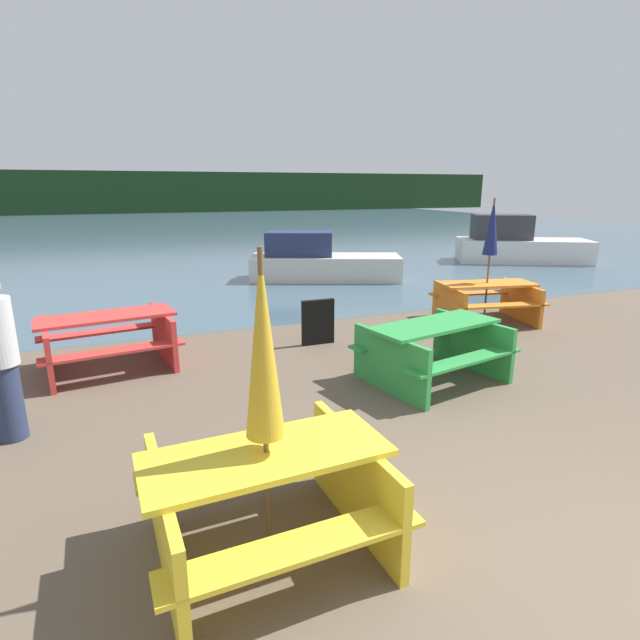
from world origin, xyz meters
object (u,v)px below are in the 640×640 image
(picnic_table_orange, at_px, (486,298))
(umbrella_navy, at_px, (492,228))
(umbrella_gold, at_px, (263,348))
(person, at_px, (0,360))
(boat_second, at_px, (517,245))
(signboard, at_px, (318,322))
(picnic_table_green, at_px, (433,346))
(picnic_table_yellow, at_px, (267,493))
(boat, at_px, (319,262))
(picnic_table_red, at_px, (108,337))

(picnic_table_orange, bearing_deg, umbrella_navy, 63.43)
(umbrella_gold, distance_m, person, 3.34)
(boat_second, bearing_deg, signboard, -119.34)
(picnic_table_green, height_order, picnic_table_orange, picnic_table_green)
(picnic_table_yellow, distance_m, picnic_table_green, 3.78)
(picnic_table_green, distance_m, person, 4.98)
(person, bearing_deg, picnic_table_green, -2.53)
(picnic_table_green, bearing_deg, boat, 79.80)
(picnic_table_red, height_order, boat_second, boat_second)
(picnic_table_orange, distance_m, umbrella_gold, 7.29)
(picnic_table_red, bearing_deg, boat, 45.49)
(umbrella_navy, bearing_deg, picnic_table_red, -179.18)
(picnic_table_yellow, distance_m, umbrella_gold, 1.06)
(picnic_table_yellow, distance_m, picnic_table_orange, 7.21)
(umbrella_navy, relative_size, signboard, 3.10)
(picnic_table_yellow, bearing_deg, boat, 66.52)
(picnic_table_green, bearing_deg, umbrella_navy, 39.37)
(picnic_table_red, height_order, umbrella_navy, umbrella_navy)
(umbrella_navy, distance_m, boat_second, 8.84)
(umbrella_navy, bearing_deg, umbrella_gold, -141.00)
(umbrella_navy, xyz_separation_m, signboard, (-3.51, -0.14, -1.41))
(boat_second, bearing_deg, umbrella_gold, -109.98)
(picnic_table_yellow, relative_size, boat, 0.40)
(picnic_table_green, relative_size, signboard, 2.72)
(picnic_table_yellow, relative_size, signboard, 2.30)
(picnic_table_orange, bearing_deg, boat, 103.50)
(picnic_table_yellow, height_order, signboard, picnic_table_yellow)
(boat_second, height_order, signboard, boat_second)
(picnic_table_orange, distance_m, boat_second, 8.76)
(picnic_table_green, xyz_separation_m, umbrella_navy, (2.65, 2.18, 1.31))
(picnic_table_red, bearing_deg, boat_second, 25.37)
(umbrella_navy, bearing_deg, boat, 103.50)
(picnic_table_yellow, relative_size, umbrella_navy, 0.74)
(boat_second, bearing_deg, picnic_table_orange, -107.79)
(umbrella_gold, height_order, person, umbrella_gold)
(umbrella_navy, xyz_separation_m, boat, (-1.29, 5.39, -1.30))
(umbrella_navy, height_order, boat, umbrella_navy)
(picnic_table_yellow, height_order, umbrella_navy, umbrella_navy)
(boat, relative_size, boat_second, 0.95)
(umbrella_navy, relative_size, umbrella_gold, 1.07)
(picnic_table_orange, bearing_deg, boat_second, 43.85)
(boat_second, bearing_deg, umbrella_navy, -107.79)
(picnic_table_yellow, xyz_separation_m, umbrella_navy, (5.60, 4.54, 1.32))
(boat, height_order, person, person)
(picnic_table_yellow, relative_size, picnic_table_green, 0.85)
(umbrella_navy, xyz_separation_m, umbrella_gold, (-5.60, -4.54, -0.26))
(boat, xyz_separation_m, person, (-6.32, -7.35, 0.37))
(picnic_table_yellow, height_order, person, person)
(picnic_table_orange, bearing_deg, umbrella_gold, -141.00)
(picnic_table_red, distance_m, boat_second, 14.39)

